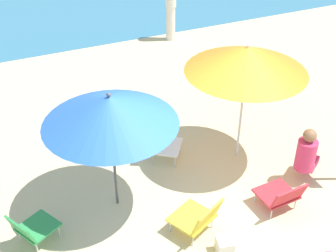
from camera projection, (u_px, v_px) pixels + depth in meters
ground_plane at (213, 207)px, 6.90m from camera, size 40.00×40.00×0.00m
umbrella_orange at (247, 59)px, 6.93m from camera, size 1.91×1.91×2.12m
umbrella_blue at (110, 110)px, 6.05m from camera, size 1.87×1.87×1.94m
beach_chair_b at (198, 217)px, 6.28m from camera, size 0.76×0.77×0.62m
beach_chair_c at (281, 195)px, 6.70m from camera, size 0.59×0.61×0.56m
beach_chair_d at (161, 142)px, 7.74m from camera, size 0.76×0.76×0.58m
beach_chair_e at (32, 228)px, 6.15m from camera, size 0.71×0.67×0.56m
person_a at (307, 154)px, 7.14m from camera, size 0.54×0.48×1.01m
person_b at (171, 7)px, 11.70m from camera, size 0.28×0.28×1.75m
beach_bag at (225, 246)px, 6.10m from camera, size 0.26×0.28×0.25m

